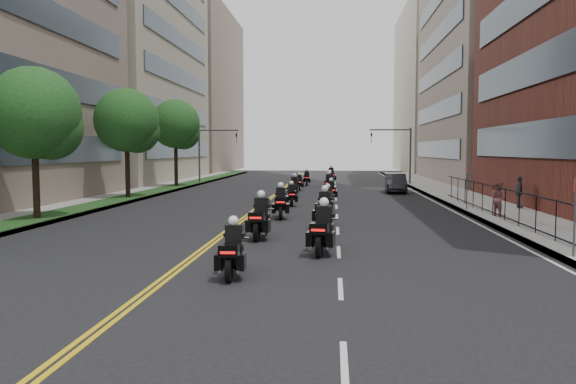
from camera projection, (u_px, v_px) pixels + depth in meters
name	position (u px, v px, depth m)	size (l,w,h in m)	color
ground	(213.00, 286.00, 14.16)	(160.00, 160.00, 0.00)	black
sidewalk_right	(466.00, 199.00, 38.03)	(4.00, 90.00, 0.15)	gray
sidewalk_left	(122.00, 197.00, 39.97)	(4.00, 90.00, 0.15)	gray
grass_strip	(133.00, 196.00, 39.90)	(2.00, 90.00, 0.04)	#163613
building_right_tan	(510.00, 40.00, 59.01)	(15.11, 28.00, 30.00)	gray
building_right_far	(451.00, 90.00, 88.97)	(15.00, 28.00, 26.00)	#AEA28D
building_left_mid	(109.00, 28.00, 62.37)	(16.11, 28.00, 34.00)	#AEA28D
building_left_far	(182.00, 92.00, 92.49)	(16.00, 28.00, 26.00)	gray
iron_fence	(512.00, 206.00, 25.13)	(0.05, 28.00, 1.50)	black
street_trees	(96.00, 121.00, 33.16)	(4.40, 38.40, 7.98)	black
traffic_signal_right	(401.00, 147.00, 54.85)	(4.09, 0.20, 5.60)	#3F3F44
traffic_signal_left	(209.00, 147.00, 56.39)	(4.09, 0.20, 5.60)	#3F3F44
motorcycle_0	(233.00, 253.00, 15.17)	(0.52, 2.23, 1.65)	black
motorcycle_1	(323.00, 232.00, 18.55)	(0.77, 2.51, 1.86)	black
motorcycle_2	(260.00, 220.00, 21.68)	(0.62, 2.54, 1.87)	black
motorcycle_3	(324.00, 211.00, 24.91)	(0.72, 2.52, 1.86)	black
motorcycle_4	(281.00, 204.00, 28.11)	(0.65, 2.46, 1.82)	black
motorcycle_5	(327.00, 201.00, 31.06)	(0.59, 2.12, 1.57)	black
motorcycle_6	(292.00, 196.00, 34.47)	(0.60, 2.08, 1.54)	black
motorcycle_7	(331.00, 191.00, 38.13)	(0.60, 2.09, 1.54)	black
motorcycle_8	(294.00, 187.00, 41.32)	(0.67, 2.32, 1.71)	black
motorcycle_9	(329.00, 185.00, 44.00)	(0.61, 2.42, 1.78)	black
motorcycle_10	(299.00, 183.00, 47.70)	(0.50, 2.07, 1.53)	black
motorcycle_11	(330.00, 181.00, 50.58)	(0.57, 2.23, 1.64)	black
motorcycle_12	(307.00, 179.00, 54.13)	(0.52, 2.21, 1.63)	black
motorcycle_13	(331.00, 176.00, 57.39)	(0.66, 2.56, 1.89)	black
parked_sedan	(396.00, 183.00, 45.08)	(1.59, 4.57, 1.50)	black
pedestrian_b	(499.00, 199.00, 27.81)	(0.85, 0.66, 1.75)	#8D4D4D
pedestrian_c	(519.00, 192.00, 31.74)	(1.06, 0.44, 1.82)	#404148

